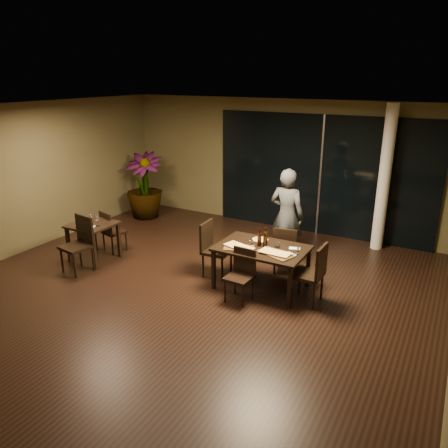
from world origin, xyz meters
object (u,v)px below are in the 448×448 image
Objects in this scene: main_table at (262,251)px; chair_main_far at (286,248)px; bottle_b at (265,240)px; bottle_a at (259,237)px; potted_plant at (144,186)px; diner at (287,216)px; side_table at (93,230)px; chair_main_near at (241,272)px; chair_main_right at (313,271)px; bottle_c at (266,236)px; chair_main_left at (213,246)px; chair_side_near at (80,241)px; chair_side_far at (111,229)px.

chair_main_far is (0.16, 0.71, -0.16)m from main_table.
bottle_a is at bearing 168.77° from bottle_b.
main_table is 0.91× the size of potted_plant.
diner is (-0.23, 0.58, 0.42)m from chair_main_far.
potted_plant reaches higher than main_table.
side_table is 0.92× the size of chair_main_near.
main_table is 0.21m from bottle_b.
chair_main_near is 0.70m from bottle_b.
chair_main_near is at bearing -66.41° from chair_main_right.
chair_main_near is 2.76× the size of bottle_c.
chair_side_near reaches higher than chair_main_left.
bottle_a is 0.99× the size of bottle_c.
chair_main_near is at bearing -101.96° from main_table.
bottle_a reaches higher than main_table.
bottle_b is at bearing -96.32° from chair_main_right.
chair_main_right reaches higher than chair_side_far.
potted_plant is 5.35× the size of bottle_a.
diner is 4.27m from potted_plant.
chair_main_far is 3.57× the size of bottle_b.
chair_main_left is 3.90m from potted_plant.
chair_main_far is 0.72m from bottle_c.
main_table is at bearing 25.79° from chair_side_near.
chair_side_near is at bearing 114.26° from chair_side_far.
bottle_c reaches higher than chair_main_far.
potted_plant is at bearing 149.53° from chair_main_near.
chair_side_near is 0.63× the size of potted_plant.
chair_side_far is at bearing -177.20° from bottle_c.
bottle_a is (-0.00, -1.25, -0.02)m from diner.
chair_main_right is at bearing -7.71° from bottle_b.
bottle_c is at bearing 64.91° from chair_main_far.
chair_main_right is 4.27m from chair_side_near.
side_table is at bearing 29.37° from diner.
bottle_b is 0.82× the size of bottle_c.
chair_main_far is 1.28m from chair_main_near.
main_table is 1.00m from chair_main_left.
main_table is 1.48× the size of chair_main_left.
bottle_c reaches higher than bottle_a.
chair_main_left is at bearing 149.50° from chair_main_near.
chair_main_far is at bearing -134.77° from chair_main_right.
bottle_a is (-0.23, -0.67, 0.39)m from chair_main_far.
chair_main_near is 0.82× the size of chair_side_near.
chair_side_near is at bearing -160.85° from bottle_c.
potted_plant is (-4.13, 2.70, 0.34)m from chair_main_near.
bottle_b is (0.04, 0.02, 0.20)m from main_table.
diner reaches higher than side_table.
chair_main_far is at bearing 77.31° from main_table.
bottle_a is (0.92, 0.00, 0.34)m from chair_main_left.
chair_side_far is at bearing -179.45° from main_table.
potted_plant is at bearing 153.04° from main_table.
main_table and side_table have the same top height.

